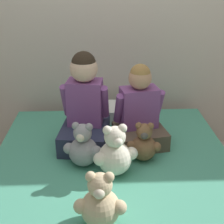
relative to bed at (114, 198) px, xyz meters
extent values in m
plane|color=#B2A899|center=(0.00, 0.00, -0.20)|extent=(14.00, 14.00, 0.00)
cube|color=beige|center=(0.00, 1.06, 1.05)|extent=(8.00, 0.06, 2.50)
cube|color=brown|center=(0.00, 0.00, -0.10)|extent=(1.61, 1.85, 0.21)
cube|color=silver|center=(0.00, 0.00, 0.09)|extent=(1.58, 1.82, 0.17)
cube|color=#4CA384|center=(0.00, 0.00, 0.19)|extent=(1.59, 1.83, 0.03)
cube|color=#282D47|center=(-0.19, 0.33, 0.28)|extent=(0.37, 0.43, 0.15)
cube|color=#7F4789|center=(-0.18, 0.39, 0.51)|extent=(0.26, 0.19, 0.32)
sphere|color=beige|center=(-0.18, 0.39, 0.76)|extent=(0.19, 0.19, 0.19)
sphere|color=#2D2319|center=(-0.18, 0.39, 0.79)|extent=(0.16, 0.16, 0.16)
cylinder|color=#7F4789|center=(-0.32, 0.41, 0.52)|extent=(0.07, 0.15, 0.26)
cylinder|color=#7F4789|center=(-0.05, 0.37, 0.52)|extent=(0.07, 0.15, 0.26)
cube|color=brown|center=(0.20, 0.33, 0.27)|extent=(0.39, 0.37, 0.12)
cube|color=#7F4789|center=(0.19, 0.37, 0.48)|extent=(0.28, 0.20, 0.29)
sphere|color=tan|center=(0.19, 0.37, 0.69)|extent=(0.16, 0.16, 0.16)
sphere|color=#A37A42|center=(0.19, 0.37, 0.72)|extent=(0.14, 0.14, 0.14)
cylinder|color=#7F4789|center=(0.05, 0.35, 0.48)|extent=(0.08, 0.14, 0.24)
cylinder|color=#7F4789|center=(0.33, 0.40, 0.48)|extent=(0.08, 0.14, 0.24)
sphere|color=#939399|center=(-0.19, 0.09, 0.30)|extent=(0.19, 0.19, 0.19)
sphere|color=#939399|center=(-0.19, 0.09, 0.44)|extent=(0.12, 0.12, 0.12)
sphere|color=beige|center=(-0.20, 0.04, 0.43)|extent=(0.05, 0.05, 0.05)
sphere|color=#939399|center=(-0.23, 0.10, 0.48)|extent=(0.05, 0.05, 0.05)
sphere|color=#939399|center=(-0.15, 0.08, 0.48)|extent=(0.05, 0.05, 0.05)
sphere|color=#939399|center=(-0.28, 0.09, 0.32)|extent=(0.07, 0.07, 0.07)
sphere|color=#939399|center=(-0.11, 0.05, 0.32)|extent=(0.07, 0.07, 0.07)
sphere|color=brown|center=(0.20, 0.14, 0.29)|extent=(0.17, 0.17, 0.17)
sphere|color=brown|center=(0.20, 0.14, 0.41)|extent=(0.10, 0.10, 0.10)
sphere|color=#4C4742|center=(0.20, 0.09, 0.41)|extent=(0.05, 0.05, 0.05)
sphere|color=brown|center=(0.16, 0.14, 0.45)|extent=(0.04, 0.04, 0.04)
sphere|color=brown|center=(0.24, 0.13, 0.45)|extent=(0.04, 0.04, 0.04)
sphere|color=brown|center=(0.12, 0.13, 0.31)|extent=(0.06, 0.06, 0.06)
sphere|color=brown|center=(0.28, 0.11, 0.31)|extent=(0.06, 0.06, 0.06)
sphere|color=silver|center=(0.01, -0.01, 0.31)|extent=(0.21, 0.21, 0.21)
sphere|color=silver|center=(0.01, -0.01, 0.46)|extent=(0.13, 0.13, 0.13)
sphere|color=white|center=(0.02, -0.06, 0.46)|extent=(0.06, 0.06, 0.06)
sphere|color=silver|center=(-0.04, -0.02, 0.51)|extent=(0.05, 0.05, 0.05)
sphere|color=silver|center=(0.05, 0.00, 0.51)|extent=(0.05, 0.05, 0.05)
sphere|color=silver|center=(-0.09, -0.05, 0.34)|extent=(0.08, 0.08, 0.08)
sphere|color=silver|center=(0.11, 0.00, 0.34)|extent=(0.08, 0.08, 0.08)
sphere|color=#D1B78E|center=(-0.08, -0.43, 0.30)|extent=(0.19, 0.19, 0.19)
sphere|color=#D1B78E|center=(-0.08, -0.43, 0.44)|extent=(0.12, 0.12, 0.12)
sphere|color=beige|center=(-0.09, -0.48, 0.44)|extent=(0.05, 0.05, 0.05)
sphere|color=#D1B78E|center=(-0.13, -0.42, 0.49)|extent=(0.05, 0.05, 0.05)
sphere|color=#D1B78E|center=(-0.04, -0.43, 0.49)|extent=(0.05, 0.05, 0.05)
sphere|color=#D1B78E|center=(-0.18, -0.44, 0.33)|extent=(0.07, 0.07, 0.07)
sphere|color=#D1B78E|center=(0.01, -0.45, 0.33)|extent=(0.07, 0.07, 0.07)
cube|color=white|center=(0.00, 0.76, 0.26)|extent=(0.49, 0.27, 0.11)
camera|label=1|loc=(-0.08, -1.60, 1.37)|focal=50.00mm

